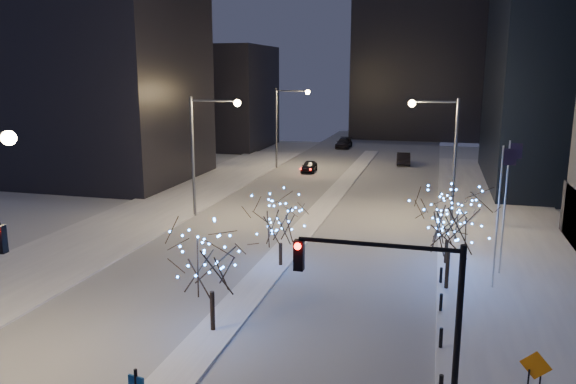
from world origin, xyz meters
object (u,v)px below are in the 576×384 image
(street_lamp_w_far, at_px, (285,117))
(car_near, at_px, (309,166))
(traffic_signal_east, at_px, (406,310))
(car_far, at_px, (344,143))
(street_lamp_w_mid, at_px, (204,140))
(car_mid, at_px, (403,158))
(holiday_tree_plaza_far, at_px, (448,221))
(holiday_tree_median_far, at_px, (280,221))
(street_lamp_east, at_px, (444,144))
(holiday_tree_plaza_near, at_px, (450,220))
(construction_sign, at_px, (535,370))
(holiday_tree_median_near, at_px, (211,260))

(street_lamp_w_far, distance_m, car_near, 7.04)
(street_lamp_w_far, height_order, traffic_signal_east, street_lamp_w_far)
(street_lamp_w_far, distance_m, car_far, 22.34)
(street_lamp_w_mid, distance_m, car_near, 24.23)
(car_mid, height_order, holiday_tree_plaza_far, holiday_tree_plaza_far)
(car_mid, bearing_deg, street_lamp_w_mid, 61.13)
(traffic_signal_east, xyz_separation_m, holiday_tree_median_far, (-8.44, 15.56, -1.79))
(street_lamp_w_far, distance_m, street_lamp_east, 29.08)
(holiday_tree_plaza_near, xyz_separation_m, construction_sign, (3.01, -10.35, -2.80))
(car_near, height_order, holiday_tree_plaza_near, holiday_tree_plaza_near)
(holiday_tree_median_near, height_order, holiday_tree_median_far, holiday_tree_median_near)
(holiday_tree_median_far, distance_m, holiday_tree_plaza_far, 10.45)
(street_lamp_w_far, relative_size, construction_sign, 5.35)
(car_mid, bearing_deg, holiday_tree_median_far, 78.64)
(street_lamp_w_mid, height_order, construction_sign, street_lamp_w_mid)
(street_lamp_w_mid, bearing_deg, car_near, 81.22)
(construction_sign, bearing_deg, holiday_tree_plaza_far, 119.09)
(car_mid, relative_size, car_far, 0.90)
(car_near, distance_m, car_mid, 13.89)
(car_mid, bearing_deg, holiday_tree_median_near, 79.16)
(holiday_tree_plaza_far, distance_m, construction_sign, 15.12)
(car_mid, bearing_deg, holiday_tree_plaza_far, 92.58)
(street_lamp_east, relative_size, holiday_tree_median_far, 2.02)
(traffic_signal_east, xyz_separation_m, holiday_tree_median_near, (-9.06, 6.04, -1.21))
(holiday_tree_median_far, xyz_separation_m, holiday_tree_plaza_far, (10.00, 3.03, -0.07))
(car_near, bearing_deg, holiday_tree_plaza_near, -68.71)
(car_near, height_order, holiday_tree_median_near, holiday_tree_median_near)
(car_far, bearing_deg, holiday_tree_median_near, -86.27)
(street_lamp_w_mid, bearing_deg, street_lamp_w_far, 90.00)
(holiday_tree_plaza_near, bearing_deg, street_lamp_w_mid, 148.78)
(traffic_signal_east, distance_m, construction_sign, 6.93)
(street_lamp_w_far, distance_m, holiday_tree_plaza_far, 37.96)
(street_lamp_w_mid, bearing_deg, holiday_tree_median_far, -47.89)
(car_near, distance_m, holiday_tree_median_near, 43.62)
(car_far, height_order, construction_sign, construction_sign)
(traffic_signal_east, height_order, car_far, traffic_signal_east)
(street_lamp_w_mid, relative_size, street_lamp_east, 1.00)
(car_near, height_order, car_far, car_far)
(holiday_tree_plaza_far, bearing_deg, car_far, 105.99)
(car_far, relative_size, holiday_tree_median_near, 1.04)
(holiday_tree_plaza_near, bearing_deg, car_near, 114.34)
(car_near, xyz_separation_m, construction_sign, (18.86, -45.38, 0.58))
(car_mid, distance_m, holiday_tree_plaza_far, 39.85)
(traffic_signal_east, relative_size, car_near, 1.72)
(car_far, bearing_deg, car_near, -91.57)
(holiday_tree_median_near, bearing_deg, holiday_tree_plaza_far, 49.77)
(street_lamp_east, bearing_deg, traffic_signal_east, -92.26)
(car_far, height_order, holiday_tree_median_near, holiday_tree_median_near)
(holiday_tree_plaza_near, height_order, holiday_tree_plaza_far, holiday_tree_plaza_near)
(holiday_tree_median_far, relative_size, construction_sign, 2.65)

